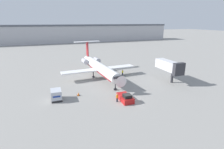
{
  "coord_description": "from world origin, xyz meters",
  "views": [
    {
      "loc": [
        -15.22,
        -31.06,
        16.59
      ],
      "look_at": [
        0.0,
        10.19,
        3.22
      ],
      "focal_mm": 28.0,
      "sensor_mm": 36.0,
      "label": 1
    }
  ],
  "objects_px": {
    "pushback_tug": "(125,98)",
    "jet_bridge": "(169,66)",
    "luggage_cart": "(56,95)",
    "worker_near_tug": "(117,98)",
    "worker_by_wing": "(123,72)",
    "airplane_main": "(99,67)",
    "traffic_cone_left": "(78,94)"
  },
  "relations": [
    {
      "from": "traffic_cone_left",
      "to": "worker_by_wing",
      "type": "bearing_deg",
      "value": 34.8
    },
    {
      "from": "luggage_cart",
      "to": "jet_bridge",
      "type": "height_order",
      "value": "jet_bridge"
    },
    {
      "from": "worker_by_wing",
      "to": "jet_bridge",
      "type": "height_order",
      "value": "jet_bridge"
    },
    {
      "from": "worker_by_wing",
      "to": "airplane_main",
      "type": "bearing_deg",
      "value": 175.58
    },
    {
      "from": "worker_near_tug",
      "to": "worker_by_wing",
      "type": "height_order",
      "value": "worker_near_tug"
    },
    {
      "from": "airplane_main",
      "to": "traffic_cone_left",
      "type": "distance_m",
      "value": 14.87
    },
    {
      "from": "airplane_main",
      "to": "pushback_tug",
      "type": "height_order",
      "value": "airplane_main"
    },
    {
      "from": "luggage_cart",
      "to": "worker_by_wing",
      "type": "height_order",
      "value": "luggage_cart"
    },
    {
      "from": "pushback_tug",
      "to": "jet_bridge",
      "type": "bearing_deg",
      "value": 24.44
    },
    {
      "from": "worker_near_tug",
      "to": "traffic_cone_left",
      "type": "relative_size",
      "value": 2.44
    },
    {
      "from": "luggage_cart",
      "to": "pushback_tug",
      "type": "bearing_deg",
      "value": -21.68
    },
    {
      "from": "airplane_main",
      "to": "pushback_tug",
      "type": "bearing_deg",
      "value": -88.24
    },
    {
      "from": "pushback_tug",
      "to": "jet_bridge",
      "type": "xyz_separation_m",
      "value": [
        17.24,
        7.84,
        3.75
      ]
    },
    {
      "from": "luggage_cart",
      "to": "jet_bridge",
      "type": "relative_size",
      "value": 0.33
    },
    {
      "from": "pushback_tug",
      "to": "worker_near_tug",
      "type": "relative_size",
      "value": 2.51
    },
    {
      "from": "airplane_main",
      "to": "jet_bridge",
      "type": "xyz_separation_m",
      "value": [
        17.79,
        -10.23,
        1.16
      ]
    },
    {
      "from": "traffic_cone_left",
      "to": "jet_bridge",
      "type": "distance_m",
      "value": 26.74
    },
    {
      "from": "pushback_tug",
      "to": "luggage_cart",
      "type": "bearing_deg",
      "value": 158.32
    },
    {
      "from": "pushback_tug",
      "to": "worker_near_tug",
      "type": "bearing_deg",
      "value": 177.4
    },
    {
      "from": "airplane_main",
      "to": "worker_near_tug",
      "type": "bearing_deg",
      "value": -94.26
    },
    {
      "from": "worker_near_tug",
      "to": "jet_bridge",
      "type": "relative_size",
      "value": 0.19
    },
    {
      "from": "luggage_cart",
      "to": "worker_near_tug",
      "type": "relative_size",
      "value": 1.68
    },
    {
      "from": "luggage_cart",
      "to": "traffic_cone_left",
      "type": "relative_size",
      "value": 4.09
    },
    {
      "from": "pushback_tug",
      "to": "jet_bridge",
      "type": "distance_m",
      "value": 19.3
    },
    {
      "from": "worker_near_tug",
      "to": "luggage_cart",
      "type": "bearing_deg",
      "value": 155.66
    },
    {
      "from": "pushback_tug",
      "to": "worker_near_tug",
      "type": "xyz_separation_m",
      "value": [
        -1.89,
        0.09,
        0.3
      ]
    },
    {
      "from": "airplane_main",
      "to": "pushback_tug",
      "type": "distance_m",
      "value": 18.26
    },
    {
      "from": "worker_by_wing",
      "to": "traffic_cone_left",
      "type": "bearing_deg",
      "value": -145.2
    },
    {
      "from": "worker_by_wing",
      "to": "luggage_cart",
      "type": "bearing_deg",
      "value": -150.52
    },
    {
      "from": "worker_near_tug",
      "to": "worker_by_wing",
      "type": "bearing_deg",
      "value": 62.98
    },
    {
      "from": "airplane_main",
      "to": "luggage_cart",
      "type": "height_order",
      "value": "airplane_main"
    },
    {
      "from": "traffic_cone_left",
      "to": "airplane_main",
      "type": "bearing_deg",
      "value": 53.93
    }
  ]
}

